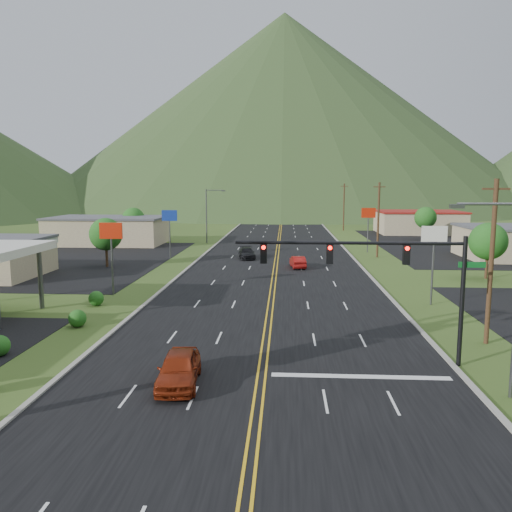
# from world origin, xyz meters

# --- Properties ---
(traffic_signal) EXTENTS (13.10, 0.43, 7.00)m
(traffic_signal) POSITION_xyz_m (6.48, 14.00, 5.33)
(traffic_signal) COLOR black
(traffic_signal) RESTS_ON ground
(streetlight_east) EXTENTS (3.28, 0.25, 9.00)m
(streetlight_east) POSITION_xyz_m (11.18, 10.00, 5.18)
(streetlight_east) COLOR #59595E
(streetlight_east) RESTS_ON ground
(streetlight_west) EXTENTS (3.28, 0.25, 9.00)m
(streetlight_west) POSITION_xyz_m (-11.68, 70.00, 5.18)
(streetlight_west) COLOR #59595E
(streetlight_west) RESTS_ON ground
(building_west_far) EXTENTS (18.40, 11.40, 4.50)m
(building_west_far) POSITION_xyz_m (-28.00, 68.00, 2.26)
(building_west_far) COLOR #C3B288
(building_west_far) RESTS_ON ground
(building_east_far) EXTENTS (16.40, 12.40, 4.50)m
(building_east_far) POSITION_xyz_m (28.00, 90.00, 2.26)
(building_east_far) COLOR #C3B288
(building_east_far) RESTS_ON ground
(pole_sign_west_a) EXTENTS (2.00, 0.18, 6.40)m
(pole_sign_west_a) POSITION_xyz_m (-14.00, 30.00, 5.05)
(pole_sign_west_a) COLOR #59595E
(pole_sign_west_a) RESTS_ON ground
(pole_sign_west_b) EXTENTS (2.00, 0.18, 6.40)m
(pole_sign_west_b) POSITION_xyz_m (-14.00, 52.00, 5.05)
(pole_sign_west_b) COLOR #59595E
(pole_sign_west_b) RESTS_ON ground
(pole_sign_east_a) EXTENTS (2.00, 0.18, 6.40)m
(pole_sign_east_a) POSITION_xyz_m (13.00, 28.00, 5.05)
(pole_sign_east_a) COLOR #59595E
(pole_sign_east_a) RESTS_ON ground
(pole_sign_east_b) EXTENTS (2.00, 0.18, 6.40)m
(pole_sign_east_b) POSITION_xyz_m (13.00, 60.00, 5.05)
(pole_sign_east_b) COLOR #59595E
(pole_sign_east_b) RESTS_ON ground
(tree_west_a) EXTENTS (3.84, 3.84, 5.82)m
(tree_west_a) POSITION_xyz_m (-20.00, 45.00, 3.89)
(tree_west_a) COLOR #382314
(tree_west_a) RESTS_ON ground
(tree_west_b) EXTENTS (3.84, 3.84, 5.82)m
(tree_west_b) POSITION_xyz_m (-25.00, 72.00, 3.89)
(tree_west_b) COLOR #382314
(tree_west_b) RESTS_ON ground
(tree_east_a) EXTENTS (3.84, 3.84, 5.82)m
(tree_east_a) POSITION_xyz_m (22.00, 40.00, 3.89)
(tree_east_a) COLOR #382314
(tree_east_a) RESTS_ON ground
(tree_east_b) EXTENTS (3.84, 3.84, 5.82)m
(tree_east_b) POSITION_xyz_m (26.00, 78.00, 3.89)
(tree_east_b) COLOR #382314
(tree_east_b) RESTS_ON ground
(utility_pole_a) EXTENTS (1.60, 0.28, 10.00)m
(utility_pole_a) POSITION_xyz_m (13.50, 18.00, 5.13)
(utility_pole_a) COLOR #382314
(utility_pole_a) RESTS_ON ground
(utility_pole_b) EXTENTS (1.60, 0.28, 10.00)m
(utility_pole_b) POSITION_xyz_m (13.50, 55.00, 5.13)
(utility_pole_b) COLOR #382314
(utility_pole_b) RESTS_ON ground
(utility_pole_c) EXTENTS (1.60, 0.28, 10.00)m
(utility_pole_c) POSITION_xyz_m (13.50, 95.00, 5.13)
(utility_pole_c) COLOR #382314
(utility_pole_c) RESTS_ON ground
(utility_pole_d) EXTENTS (1.60, 0.28, 10.00)m
(utility_pole_d) POSITION_xyz_m (13.50, 135.00, 5.13)
(utility_pole_d) COLOR #382314
(utility_pole_d) RESTS_ON ground
(mountain_n) EXTENTS (220.00, 220.00, 85.00)m
(mountain_n) POSITION_xyz_m (0.00, 220.00, 42.50)
(mountain_n) COLOR #203719
(mountain_n) RESTS_ON ground
(car_red_near) EXTENTS (2.28, 4.85, 1.60)m
(car_red_near) POSITION_xyz_m (-3.93, 10.48, 0.80)
(car_red_near) COLOR maroon
(car_red_near) RESTS_ON ground
(car_dark_mid) EXTENTS (2.72, 5.07, 1.40)m
(car_dark_mid) POSITION_xyz_m (-3.91, 52.61, 0.70)
(car_dark_mid) COLOR black
(car_dark_mid) RESTS_ON ground
(car_red_far) EXTENTS (1.95, 4.33, 1.38)m
(car_red_far) POSITION_xyz_m (2.62, 45.54, 0.69)
(car_red_far) COLOR maroon
(car_red_far) RESTS_ON ground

